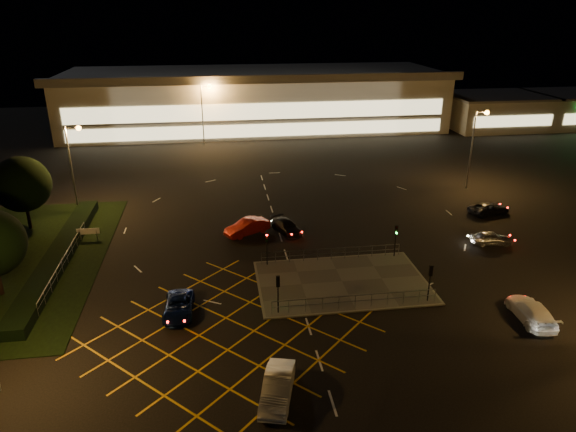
{
  "coord_description": "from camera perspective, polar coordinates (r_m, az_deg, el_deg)",
  "views": [
    {
      "loc": [
        -8.05,
        -39.38,
        21.78
      ],
      "look_at": [
        -1.11,
        8.73,
        2.0
      ],
      "focal_mm": 32.0,
      "sensor_mm": 36.0,
      "label": 1
    }
  ],
  "objects": [
    {
      "name": "ground",
      "position": [
        45.72,
        2.96,
        -6.34
      ],
      "size": [
        180.0,
        180.0,
        0.0
      ],
      "primitive_type": "plane",
      "color": "black",
      "rests_on": "ground"
    },
    {
      "name": "pedestrian_island",
      "position": [
        44.38,
        6.02,
        -7.29
      ],
      "size": [
        14.0,
        9.0,
        0.12
      ],
      "primitive_type": "cube",
      "color": "#4C4944",
      "rests_on": "ground"
    },
    {
      "name": "grass_verge",
      "position": [
        54.13,
        -29.07,
        -4.54
      ],
      "size": [
        18.0,
        30.0,
        0.08
      ],
      "primitive_type": "cube",
      "color": "black",
      "rests_on": "ground"
    },
    {
      "name": "hedge",
      "position": [
        52.3,
        -24.06,
        -3.93
      ],
      "size": [
        2.0,
        26.0,
        1.0
      ],
      "primitive_type": "cube",
      "color": "black",
      "rests_on": "ground"
    },
    {
      "name": "supermarket",
      "position": [
        102.98,
        -3.71,
        12.89
      ],
      "size": [
        72.0,
        26.5,
        10.5
      ],
      "color": "beige",
      "rests_on": "ground"
    },
    {
      "name": "retail_unit_a",
      "position": [
        109.46,
        21.94,
        10.81
      ],
      "size": [
        18.8,
        14.8,
        6.35
      ],
      "color": "beige",
      "rests_on": "ground"
    },
    {
      "name": "retail_unit_b",
      "position": [
        118.17,
        28.82,
        10.43
      ],
      "size": [
        14.8,
        14.8,
        6.35
      ],
      "color": "beige",
      "rests_on": "ground"
    },
    {
      "name": "streetlight_nw",
      "position": [
        61.36,
        -22.7,
        6.06
      ],
      "size": [
        1.78,
        0.56,
        10.03
      ],
      "color": "slate",
      "rests_on": "ground"
    },
    {
      "name": "streetlight_ne",
      "position": [
        69.38,
        20.17,
        8.12
      ],
      "size": [
        1.78,
        0.56,
        10.03
      ],
      "color": "slate",
      "rests_on": "ground"
    },
    {
      "name": "streetlight_far_left",
      "position": [
        88.71,
        -9.26,
        11.98
      ],
      "size": [
        1.78,
        0.56,
        10.03
      ],
      "color": "slate",
      "rests_on": "ground"
    },
    {
      "name": "streetlight_far_right",
      "position": [
        98.5,
        15.28,
        12.5
      ],
      "size": [
        1.78,
        0.56,
        10.03
      ],
      "color": "slate",
      "rests_on": "ground"
    },
    {
      "name": "signal_sw",
      "position": [
        38.83,
        -1.12,
        -7.86
      ],
      "size": [
        0.28,
        0.3,
        3.15
      ],
      "rotation": [
        0.0,
        0.0,
        3.14
      ],
      "color": "black",
      "rests_on": "pedestrian_island"
    },
    {
      "name": "signal_se",
      "position": [
        41.82,
        15.52,
        -6.4
      ],
      "size": [
        0.28,
        0.3,
        3.15
      ],
      "rotation": [
        0.0,
        0.0,
        3.14
      ],
      "color": "black",
      "rests_on": "pedestrian_island"
    },
    {
      "name": "signal_nw",
      "position": [
        45.88,
        -2.37,
        -2.91
      ],
      "size": [
        0.28,
        0.3,
        3.15
      ],
      "color": "black",
      "rests_on": "pedestrian_island"
    },
    {
      "name": "signal_ne",
      "position": [
        48.44,
        11.9,
        -1.99
      ],
      "size": [
        0.28,
        0.3,
        3.15
      ],
      "color": "black",
      "rests_on": "pedestrian_island"
    },
    {
      "name": "tree_c",
      "position": [
        59.42,
        -27.46,
        3.14
      ],
      "size": [
        5.76,
        5.76,
        7.84
      ],
      "color": "black",
      "rests_on": "ground"
    },
    {
      "name": "car_queue_white",
      "position": [
        32.24,
        -1.17,
        -18.51
      ],
      "size": [
        2.82,
        4.99,
        1.56
      ],
      "primitive_type": "imported",
      "rotation": [
        0.0,
        0.0,
        6.02
      ],
      "color": "#BDBDBD",
      "rests_on": "ground"
    },
    {
      "name": "car_left_blue",
      "position": [
        40.55,
        -12.06,
        -9.81
      ],
      "size": [
        2.32,
        4.76,
        1.3
      ],
      "primitive_type": "imported",
      "rotation": [
        0.0,
        0.0,
        6.25
      ],
      "color": "#0B1845",
      "rests_on": "ground"
    },
    {
      "name": "car_far_dkgrey",
      "position": [
        53.4,
        -0.16,
        -1.17
      ],
      "size": [
        3.31,
        4.79,
        1.29
      ],
      "primitive_type": "imported",
      "rotation": [
        0.0,
        0.0,
        0.38
      ],
      "color": "black",
      "rests_on": "ground"
    },
    {
      "name": "car_right_silver",
      "position": [
        54.53,
        21.65,
        -2.3
      ],
      "size": [
        4.11,
        2.09,
        1.34
      ],
      "primitive_type": "imported",
      "rotation": [
        0.0,
        0.0,
        1.44
      ],
      "color": "#A2A4A9",
      "rests_on": "ground"
    },
    {
      "name": "car_circ_red",
      "position": [
        53.09,
        -4.56,
        -1.22
      ],
      "size": [
        4.99,
        3.84,
        1.58
      ],
      "primitive_type": "imported",
      "rotation": [
        0.0,
        0.0,
        5.23
      ],
      "color": "#9F160B",
      "rests_on": "ground"
    },
    {
      "name": "car_east_grey",
      "position": [
        62.47,
        21.43,
        0.78
      ],
      "size": [
        5.08,
        3.15,
        1.31
      ],
      "primitive_type": "imported",
      "rotation": [
        0.0,
        0.0,
        1.79
      ],
      "color": "black",
      "rests_on": "ground"
    },
    {
      "name": "car_approach_white",
      "position": [
        43.01,
        25.41,
        -9.53
      ],
      "size": [
        2.49,
        5.29,
        1.49
      ],
      "primitive_type": "imported",
      "rotation": [
        0.0,
        0.0,
        3.06
      ],
      "color": "silver",
      "rests_on": "ground"
    }
  ]
}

